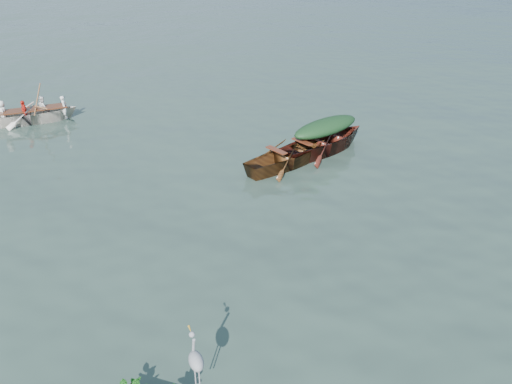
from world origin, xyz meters
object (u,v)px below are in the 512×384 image
Objects in this scene: rowed_boat at (37,122)px; open_wooden_boat at (289,165)px; heron at (197,368)px; green_tarp_boat at (324,152)px.

open_wooden_boat is at bearing -137.30° from rowed_boat.
green_tarp_boat is at bearing 10.20° from heron.
rowed_boat is (-7.57, 7.28, 0.00)m from open_wooden_boat.
heron is at bearing -174.04° from rowed_boat.
open_wooden_boat is at bearing 15.58° from heron.
heron is at bearing 127.80° from open_wooden_boat.
heron reaches higher than rowed_boat.
heron is at bearing 121.73° from green_tarp_boat.
rowed_boat is at bearing 26.82° from open_wooden_boat.
green_tarp_boat is 5.57× the size of heron.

